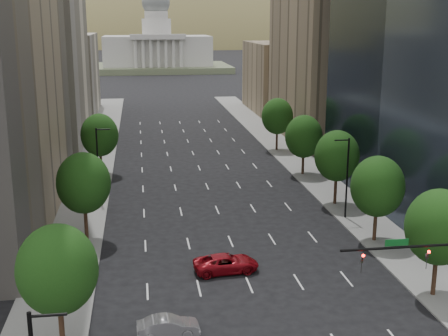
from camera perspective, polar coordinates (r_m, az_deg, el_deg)
name	(u,v)px	position (r m, az deg, el deg)	size (l,w,h in m)	color
sidewalk_left	(79,216)	(67.91, -13.78, -4.46)	(6.00, 200.00, 0.15)	slate
sidewalk_right	(347,203)	(71.69, 11.73, -3.35)	(6.00, 200.00, 0.15)	slate
midrise_cream_left	(39,42)	(108.47, -17.35, 11.52)	(14.00, 30.00, 35.00)	beige
filler_left	(65,74)	(141.64, -15.08, 8.69)	(14.00, 26.00, 18.00)	beige
parking_tan_right	(326,55)	(109.58, 9.74, 10.66)	(14.00, 30.00, 30.00)	#8C7759
filler_right	(281,77)	(141.80, 5.52, 8.70)	(14.00, 26.00, 16.00)	#8C7759
tree_right_1	(439,227)	(48.56, 19.97, -5.37)	(5.20, 5.20, 8.75)	#382316
tree_right_2	(378,187)	(58.91, 14.55, -1.74)	(5.20, 5.20, 8.61)	#382316
tree_right_3	(337,156)	(69.69, 10.81, 1.15)	(5.20, 5.20, 8.89)	#382316
tree_right_4	(304,137)	(82.84, 7.68, 3.01)	(5.20, 5.20, 8.46)	#382316
tree_right_5	(277,116)	(98.03, 5.15, 4.97)	(5.20, 5.20, 8.75)	#382316
tree_left_0	(57,270)	(39.71, -15.73, -9.41)	(5.20, 5.20, 8.75)	#382316
tree_left_1	(84,183)	(58.45, -13.35, -1.42)	(5.20, 5.20, 8.97)	#382316
tree_left_2	(100,135)	(83.79, -11.88, 3.11)	(5.20, 5.20, 8.68)	#382316
streetlight_rn	(347,176)	(65.18, 11.71, -0.75)	(1.70, 0.20, 9.00)	black
streetlight_ln	(98,163)	(71.24, -11.99, 0.50)	(1.70, 0.20, 9.00)	black
traffic_signal	(434,268)	(42.27, 19.51, -9.08)	(9.12, 0.40, 7.38)	black
capitol	(157,50)	(254.31, -6.45, 11.18)	(60.00, 40.00, 35.20)	#596647
foothills	(181,79)	(607.95, -4.18, 8.52)	(720.00, 413.00, 263.00)	olive
car_silver	(168,327)	(42.35, -5.39, -14.94)	(1.50, 4.31, 1.42)	gray
car_red_far	(226,263)	(51.78, 0.21, -9.15)	(2.60, 5.64, 1.57)	maroon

